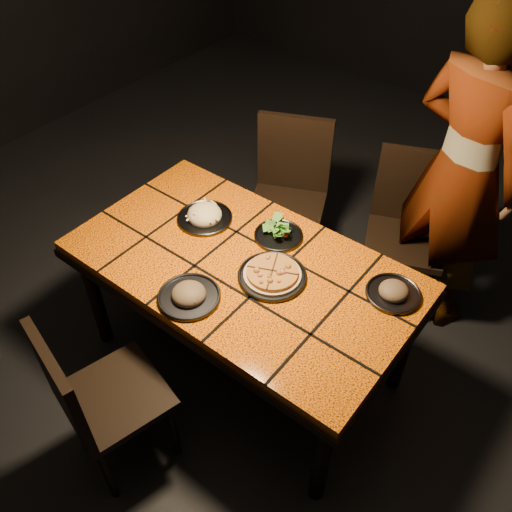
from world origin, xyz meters
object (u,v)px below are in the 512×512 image
Objects in this scene: chair_far_left at (290,188)px; chair_far_right at (407,220)px; dining_table at (243,275)px; plate_pizza at (272,275)px; plate_pasta at (205,216)px; chair_near at (94,397)px; diner at (462,173)px.

chair_far_left is 0.71m from chair_far_right.
dining_table is 0.19m from plate_pizza.
chair_far_left reaches higher than plate_pasta.
diner reaches higher than chair_near.
chair_far_left is 0.73m from plate_pasta.
dining_table is 0.89m from chair_far_left.
plate_pizza is (-0.41, -1.03, -0.16)m from diner.
diner reaches higher than chair_far_left.
diner reaches higher than plate_pasta.
chair_near is at bearing -109.80° from plate_pizza.
chair_near is at bearing -129.40° from chair_far_right.
plate_pasta is at bearing 159.89° from dining_table.
chair_far_left is 1.04× the size of chair_far_right.
dining_table is 1.08m from chair_far_right.
chair_far_right is at bearing 27.78° from diner.
dining_table is at bearing -20.11° from plate_pasta.
chair_near is at bearing -99.29° from dining_table.
plate_pizza is at bearing -12.76° from plate_pasta.
chair_far_right is at bearing -9.73° from chair_far_left.
plate_pasta is (-0.51, 0.12, 0.01)m from plate_pizza.
diner is 1.31m from plate_pasta.
chair_far_left is 3.50× the size of plate_pasta.
plate_pasta is at bearing -153.09° from chair_far_right.
chair_far_left is at bearing 110.72° from dining_table.
plate_pasta is at bearing 63.74° from diner.
chair_far_right is at bearing -91.13° from chair_near.
dining_table is 0.38m from plate_pasta.
plate_pizza is at bearing -125.71° from chair_far_right.
chair_far_left is (-0.18, 1.64, 0.04)m from chair_near.
dining_table is 0.84m from chair_near.
plate_pasta reaches higher than dining_table.
diner is (0.20, 0.03, 0.40)m from chair_far_right.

